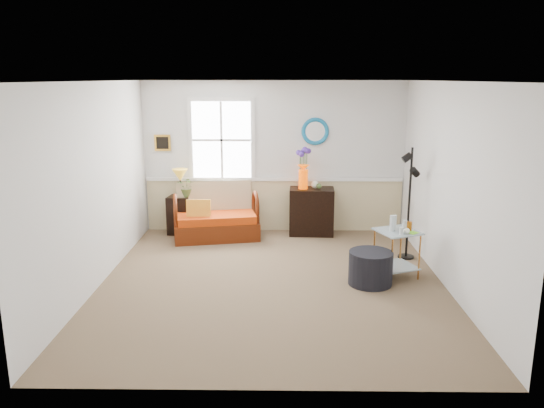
{
  "coord_description": "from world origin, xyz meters",
  "views": [
    {
      "loc": [
        0.1,
        -6.59,
        2.64
      ],
      "look_at": [
        -0.01,
        0.43,
        0.96
      ],
      "focal_mm": 35.0,
      "sensor_mm": 36.0,
      "label": 1
    }
  ],
  "objects_px": {
    "loveseat": "(216,212)",
    "cabinet": "(311,211)",
    "lamp_stand": "(180,215)",
    "ottoman": "(370,268)",
    "side_table": "(396,254)",
    "floor_lamp": "(409,204)"
  },
  "relations": [
    {
      "from": "loveseat",
      "to": "floor_lamp",
      "type": "bearing_deg",
      "value": -29.41
    },
    {
      "from": "side_table",
      "to": "floor_lamp",
      "type": "distance_m",
      "value": 0.98
    },
    {
      "from": "side_table",
      "to": "cabinet",
      "type": "bearing_deg",
      "value": 117.14
    },
    {
      "from": "lamp_stand",
      "to": "ottoman",
      "type": "xyz_separation_m",
      "value": [
        2.92,
        -2.3,
        -0.11
      ]
    },
    {
      "from": "side_table",
      "to": "lamp_stand",
      "type": "bearing_deg",
      "value": 148.69
    },
    {
      "from": "floor_lamp",
      "to": "ottoman",
      "type": "distance_m",
      "value": 1.41
    },
    {
      "from": "side_table",
      "to": "floor_lamp",
      "type": "relative_size",
      "value": 0.39
    },
    {
      "from": "lamp_stand",
      "to": "cabinet",
      "type": "xyz_separation_m",
      "value": [
        2.28,
        0.0,
        0.07
      ]
    },
    {
      "from": "loveseat",
      "to": "ottoman",
      "type": "bearing_deg",
      "value": -53.18
    },
    {
      "from": "cabinet",
      "to": "lamp_stand",
      "type": "bearing_deg",
      "value": -177.3
    },
    {
      "from": "loveseat",
      "to": "floor_lamp",
      "type": "distance_m",
      "value": 3.16
    },
    {
      "from": "ottoman",
      "to": "loveseat",
      "type": "bearing_deg",
      "value": 137.92
    },
    {
      "from": "lamp_stand",
      "to": "side_table",
      "type": "height_order",
      "value": "lamp_stand"
    },
    {
      "from": "loveseat",
      "to": "side_table",
      "type": "relative_size",
      "value": 2.15
    },
    {
      "from": "loveseat",
      "to": "cabinet",
      "type": "bearing_deg",
      "value": -1.97
    },
    {
      "from": "lamp_stand",
      "to": "cabinet",
      "type": "relative_size",
      "value": 0.82
    },
    {
      "from": "loveseat",
      "to": "side_table",
      "type": "height_order",
      "value": "loveseat"
    },
    {
      "from": "side_table",
      "to": "floor_lamp",
      "type": "height_order",
      "value": "floor_lamp"
    },
    {
      "from": "loveseat",
      "to": "lamp_stand",
      "type": "distance_m",
      "value": 0.72
    },
    {
      "from": "loveseat",
      "to": "cabinet",
      "type": "xyz_separation_m",
      "value": [
        1.62,
        0.26,
        -0.05
      ]
    },
    {
      "from": "side_table",
      "to": "loveseat",
      "type": "bearing_deg",
      "value": 146.49
    },
    {
      "from": "loveseat",
      "to": "floor_lamp",
      "type": "relative_size",
      "value": 0.83
    }
  ]
}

